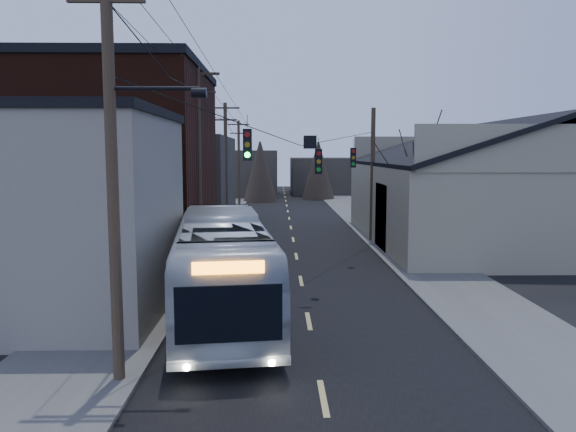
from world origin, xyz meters
name	(u,v)px	position (x,y,z in m)	size (l,w,h in m)	color
road_surface	(292,231)	(0.00, 30.00, 0.01)	(9.00, 110.00, 0.02)	black
sidewalk_left	(202,231)	(-6.50, 30.00, 0.06)	(4.00, 110.00, 0.12)	#474744
sidewalk_right	(380,230)	(6.50, 30.00, 0.06)	(4.00, 110.00, 0.12)	#474744
building_clapboard	(49,216)	(-9.00, 9.00, 3.50)	(8.00, 8.00, 7.00)	slate
building_brick	(111,166)	(-10.00, 20.00, 5.00)	(10.00, 12.00, 10.00)	black
building_left_far	(175,180)	(-9.50, 36.00, 3.50)	(9.00, 14.00, 7.00)	#35312A
warehouse	(496,200)	(13.00, 25.00, 2.70)	(16.16, 20.60, 7.73)	gray
building_far_left	(240,173)	(-6.00, 65.00, 3.00)	(10.00, 12.00, 6.00)	#35312A
building_far_right	(333,175)	(7.00, 70.00, 2.50)	(12.00, 14.00, 5.00)	#35312A
bare_tree	(415,191)	(6.50, 20.00, 3.60)	(0.40, 0.40, 7.20)	black
utility_lines	(244,165)	(-3.11, 24.14, 4.95)	(11.24, 45.28, 10.50)	#382B1E
bus	(222,265)	(-3.00, 8.94, 1.78)	(2.99, 12.80, 3.57)	#B7BEC4
parked_car	(243,227)	(-3.36, 27.46, 0.63)	(1.34, 3.85, 1.27)	#989A9F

